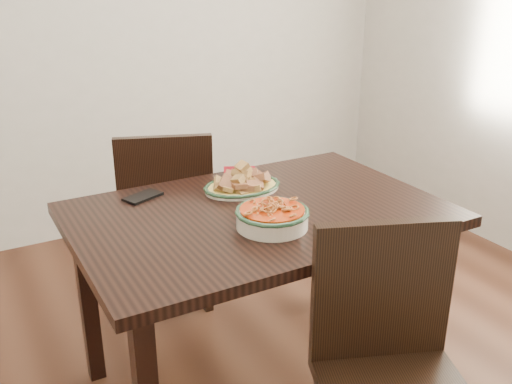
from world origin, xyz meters
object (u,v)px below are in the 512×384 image
noodle_bowl (272,215)px  smartphone (143,197)px  chair_near (390,361)px  fish_plate (242,179)px  dining_table (259,232)px  chair_far (167,211)px

noodle_bowl → smartphone: 0.55m
chair_near → fish_plate: size_ratio=2.95×
noodle_bowl → fish_plate: bearing=77.9°
dining_table → fish_plate: bearing=78.6°
dining_table → smartphone: size_ratio=9.09×
fish_plate → smartphone: size_ratio=2.11×
chair_far → smartphone: chair_far is taller
dining_table → noodle_bowl: noodle_bowl is taller
smartphone → chair_far: bearing=36.7°
chair_near → noodle_bowl: chair_near is taller
fish_plate → smartphone: (-0.37, 0.11, -0.04)m
dining_table → chair_near: (0.07, -0.64, -0.16)m
chair_far → fish_plate: size_ratio=2.95×
chair_far → smartphone: 0.53m
chair_far → noodle_bowl: bearing=113.9°
chair_far → smartphone: bearing=79.7°
dining_table → noodle_bowl: (-0.04, -0.15, 0.13)m
fish_plate → smartphone: 0.38m
dining_table → chair_near: 0.67m
noodle_bowl → chair_near: bearing=-77.8°
chair_far → fish_plate: bearing=124.9°
dining_table → chair_near: size_ratio=1.46×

